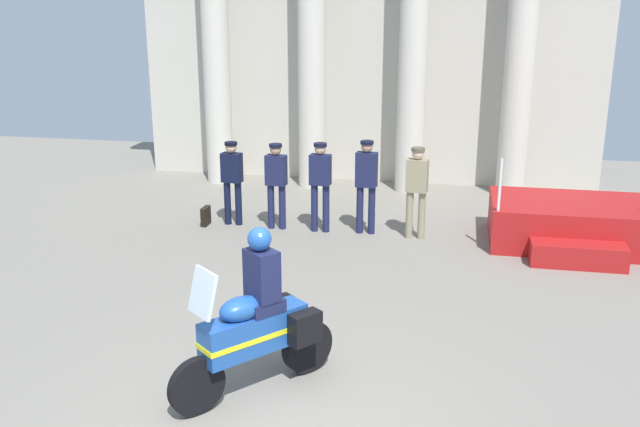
% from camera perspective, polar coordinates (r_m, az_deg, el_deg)
% --- Properties ---
extents(colonnade_backdrop, '(10.78, 1.47, 7.33)m').
position_cam_1_polar(colonnade_backdrop, '(16.53, 3.72, 15.66)').
color(colonnade_backdrop, beige).
rests_on(colonnade_backdrop, ground_plane).
extents(reviewing_stand, '(2.76, 2.32, 1.67)m').
position_cam_1_polar(reviewing_stand, '(13.31, 19.43, -0.86)').
color(reviewing_stand, '#A51919').
rests_on(reviewing_stand, ground_plane).
extents(officer_in_row_0, '(0.40, 0.26, 1.62)m').
position_cam_1_polar(officer_in_row_0, '(13.66, -7.07, 2.98)').
color(officer_in_row_0, black).
rests_on(officer_in_row_0, ground_plane).
extents(officer_in_row_1, '(0.40, 0.26, 1.64)m').
position_cam_1_polar(officer_in_row_1, '(13.33, -3.54, 2.77)').
color(officer_in_row_1, '#191E42').
rests_on(officer_in_row_1, ground_plane).
extents(officer_in_row_2, '(0.40, 0.26, 1.69)m').
position_cam_1_polar(officer_in_row_2, '(13.12, 0.02, 2.72)').
color(officer_in_row_2, '#191E42').
rests_on(officer_in_row_2, ground_plane).
extents(officer_in_row_3, '(0.40, 0.26, 1.75)m').
position_cam_1_polar(officer_in_row_3, '(13.04, 3.74, 2.75)').
color(officer_in_row_3, '#191E42').
rests_on(officer_in_row_3, ground_plane).
extents(officer_in_row_4, '(0.40, 0.26, 1.68)m').
position_cam_1_polar(officer_in_row_4, '(12.85, 7.77, 2.25)').
color(officer_in_row_4, gray).
rests_on(officer_in_row_4, ground_plane).
extents(motorcycle_with_rider, '(1.45, 1.67, 1.90)m').
position_cam_1_polar(motorcycle_with_rider, '(7.86, -4.89, -8.84)').
color(motorcycle_with_rider, black).
rests_on(motorcycle_with_rider, ground_plane).
extents(briefcase_on_ground, '(0.10, 0.32, 0.36)m').
position_cam_1_polar(briefcase_on_ground, '(13.89, -9.16, -0.21)').
color(briefcase_on_ground, black).
rests_on(briefcase_on_ground, ground_plane).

